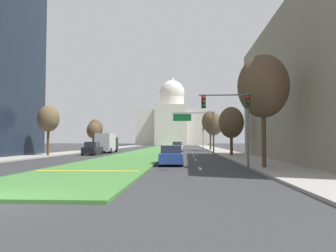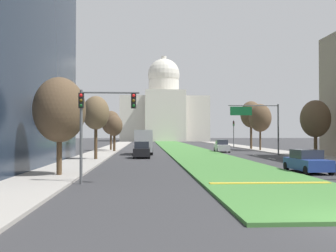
{
  "view_description": "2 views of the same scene",
  "coord_description": "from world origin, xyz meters",
  "px_view_note": "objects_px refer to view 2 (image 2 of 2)",
  "views": [
    {
      "loc": [
        6.08,
        -9.92,
        2.04
      ],
      "look_at": [
        2.17,
        59.51,
        5.24
      ],
      "focal_mm": 33.66,
      "sensor_mm": 36.0,
      "label": 1
    },
    {
      "loc": [
        -6.63,
        -11.89,
        2.82
      ],
      "look_at": [
        -2.67,
        57.6,
        4.01
      ],
      "focal_mm": 43.2,
      "sensor_mm": 36.0,
      "label": 2
    }
  ],
  "objects_px": {
    "street_tree_right_distant": "(251,115)",
    "box_truck_delivery": "(143,142)",
    "capitol_building": "(164,112)",
    "traffic_light_far_right": "(234,130)",
    "sedan_lead_stopped": "(307,162)",
    "street_tree_left_far": "(114,126)",
    "street_tree_left_near": "(59,110)",
    "street_tree_right_far": "(260,118)",
    "street_tree_left_distant": "(111,123)",
    "traffic_light_near_left": "(97,115)",
    "street_tree_left_mid": "(96,113)",
    "overhead_guide_sign": "(259,118)",
    "street_tree_right_mid": "(315,119)",
    "sedan_distant": "(222,146)",
    "sedan_midblock": "(142,150)"
  },
  "relations": [
    {
      "from": "traffic_light_near_left",
      "to": "street_tree_right_distant",
      "type": "bearing_deg",
      "value": 65.27
    },
    {
      "from": "street_tree_right_distant",
      "to": "sedan_lead_stopped",
      "type": "relative_size",
      "value": 1.83
    },
    {
      "from": "overhead_guide_sign",
      "to": "street_tree_left_distant",
      "type": "xyz_separation_m",
      "value": [
        -19.88,
        13.52,
        -0.27
      ]
    },
    {
      "from": "street_tree_left_mid",
      "to": "box_truck_delivery",
      "type": "relative_size",
      "value": 1.03
    },
    {
      "from": "street_tree_left_distant",
      "to": "box_truck_delivery",
      "type": "distance_m",
      "value": 12.58
    },
    {
      "from": "street_tree_right_distant",
      "to": "sedan_lead_stopped",
      "type": "xyz_separation_m",
      "value": [
        -6.3,
        -38.82,
        -5.12
      ]
    },
    {
      "from": "traffic_light_near_left",
      "to": "street_tree_left_near",
      "type": "distance_m",
      "value": 4.65
    },
    {
      "from": "traffic_light_far_right",
      "to": "street_tree_right_mid",
      "type": "relative_size",
      "value": 0.81
    },
    {
      "from": "street_tree_right_far",
      "to": "street_tree_right_distant",
      "type": "xyz_separation_m",
      "value": [
        -0.23,
        4.57,
        0.73
      ]
    },
    {
      "from": "traffic_light_near_left",
      "to": "street_tree_left_far",
      "type": "xyz_separation_m",
      "value": [
        -1.85,
        37.33,
        0.05
      ]
    },
    {
      "from": "street_tree_right_distant",
      "to": "sedan_midblock",
      "type": "xyz_separation_m",
      "value": [
        -18.15,
        -21.37,
        -5.03
      ]
    },
    {
      "from": "street_tree_right_distant",
      "to": "sedan_distant",
      "type": "relative_size",
      "value": 1.79
    },
    {
      "from": "sedan_distant",
      "to": "overhead_guide_sign",
      "type": "bearing_deg",
      "value": -67.74
    },
    {
      "from": "street_tree_left_near",
      "to": "sedan_midblock",
      "type": "height_order",
      "value": "street_tree_left_near"
    },
    {
      "from": "capitol_building",
      "to": "street_tree_right_distant",
      "type": "bearing_deg",
      "value": -81.54
    },
    {
      "from": "street_tree_left_near",
      "to": "street_tree_left_far",
      "type": "relative_size",
      "value": 1.18
    },
    {
      "from": "street_tree_right_mid",
      "to": "sedan_distant",
      "type": "xyz_separation_m",
      "value": [
        -7.41,
        15.41,
        -3.5
      ]
    },
    {
      "from": "street_tree_left_mid",
      "to": "sedan_lead_stopped",
      "type": "height_order",
      "value": "street_tree_left_mid"
    },
    {
      "from": "traffic_light_far_right",
      "to": "box_truck_delivery",
      "type": "relative_size",
      "value": 0.81
    },
    {
      "from": "street_tree_left_near",
      "to": "street_tree_right_distant",
      "type": "relative_size",
      "value": 0.78
    },
    {
      "from": "overhead_guide_sign",
      "to": "box_truck_delivery",
      "type": "bearing_deg",
      "value": 170.81
    },
    {
      "from": "capitol_building",
      "to": "street_tree_right_distant",
      "type": "distance_m",
      "value": 76.04
    },
    {
      "from": "street_tree_left_far",
      "to": "overhead_guide_sign",
      "type": "bearing_deg",
      "value": -25.87
    },
    {
      "from": "street_tree_right_distant",
      "to": "box_truck_delivery",
      "type": "xyz_separation_m",
      "value": [
        -18.0,
        -13.95,
        -4.21
      ]
    },
    {
      "from": "traffic_light_near_left",
      "to": "street_tree_right_mid",
      "type": "height_order",
      "value": "street_tree_right_mid"
    },
    {
      "from": "street_tree_right_far",
      "to": "street_tree_left_distant",
      "type": "distance_m",
      "value": 23.48
    },
    {
      "from": "overhead_guide_sign",
      "to": "street_tree_right_mid",
      "type": "relative_size",
      "value": 1.02
    },
    {
      "from": "street_tree_left_near",
      "to": "street_tree_right_mid",
      "type": "xyz_separation_m",
      "value": [
        24.1,
        17.04,
        0.07
      ]
    },
    {
      "from": "street_tree_left_mid",
      "to": "sedan_lead_stopped",
      "type": "relative_size",
      "value": 1.48
    },
    {
      "from": "street_tree_left_near",
      "to": "sedan_distant",
      "type": "relative_size",
      "value": 1.4
    },
    {
      "from": "street_tree_right_mid",
      "to": "traffic_light_near_left",
      "type": "bearing_deg",
      "value": -135.8
    },
    {
      "from": "street_tree_left_distant",
      "to": "sedan_lead_stopped",
      "type": "relative_size",
      "value": 1.42
    },
    {
      "from": "traffic_light_near_left",
      "to": "sedan_midblock",
      "type": "distance_m",
      "value": 23.37
    },
    {
      "from": "traffic_light_far_right",
      "to": "street_tree_right_distant",
      "type": "bearing_deg",
      "value": -83.32
    },
    {
      "from": "overhead_guide_sign",
      "to": "street_tree_right_distant",
      "type": "xyz_separation_m",
      "value": [
        3.3,
        16.33,
        1.2
      ]
    },
    {
      "from": "capitol_building",
      "to": "street_tree_left_far",
      "type": "height_order",
      "value": "capitol_building"
    },
    {
      "from": "capitol_building",
      "to": "traffic_light_far_right",
      "type": "height_order",
      "value": "capitol_building"
    },
    {
      "from": "sedan_midblock",
      "to": "street_tree_right_mid",
      "type": "bearing_deg",
      "value": -7.05
    },
    {
      "from": "street_tree_left_far",
      "to": "sedan_lead_stopped",
      "type": "bearing_deg",
      "value": -63.21
    },
    {
      "from": "sedan_midblock",
      "to": "overhead_guide_sign",
      "type": "bearing_deg",
      "value": 18.75
    },
    {
      "from": "street_tree_left_near",
      "to": "traffic_light_far_right",
      "type": "bearing_deg",
      "value": 65.8
    },
    {
      "from": "street_tree_left_far",
      "to": "sedan_midblock",
      "type": "relative_size",
      "value": 1.24
    },
    {
      "from": "street_tree_right_far",
      "to": "sedan_distant",
      "type": "bearing_deg",
      "value": -151.19
    },
    {
      "from": "street_tree_left_far",
      "to": "street_tree_left_mid",
      "type": "bearing_deg",
      "value": -91.6
    },
    {
      "from": "traffic_light_far_right",
      "to": "street_tree_left_far",
      "type": "bearing_deg",
      "value": -143.37
    },
    {
      "from": "overhead_guide_sign",
      "to": "street_tree_left_mid",
      "type": "relative_size",
      "value": 0.99
    },
    {
      "from": "street_tree_left_near",
      "to": "sedan_distant",
      "type": "bearing_deg",
      "value": 62.78
    },
    {
      "from": "capitol_building",
      "to": "street_tree_left_distant",
      "type": "distance_m",
      "value": 79.04
    },
    {
      "from": "street_tree_right_far",
      "to": "street_tree_left_distant",
      "type": "bearing_deg",
      "value": 175.7
    },
    {
      "from": "street_tree_left_distant",
      "to": "sedan_distant",
      "type": "bearing_deg",
      "value": -18.35
    }
  ]
}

